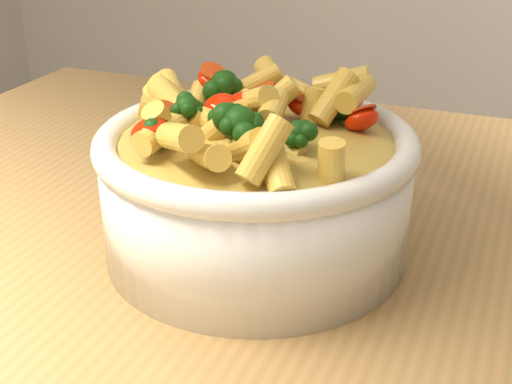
% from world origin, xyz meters
% --- Properties ---
extents(table, '(1.20, 0.80, 0.90)m').
position_xyz_m(table, '(0.00, 0.00, 0.80)').
color(table, '#B27F4C').
rests_on(table, ground).
extents(serving_bowl, '(0.25, 0.25, 0.11)m').
position_xyz_m(serving_bowl, '(-0.11, -0.03, 0.96)').
color(serving_bowl, white).
rests_on(serving_bowl, table).
extents(pasta_salad, '(0.20, 0.20, 0.05)m').
position_xyz_m(pasta_salad, '(-0.11, -0.03, 1.02)').
color(pasta_salad, '#FEC250').
rests_on(pasta_salad, serving_bowl).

